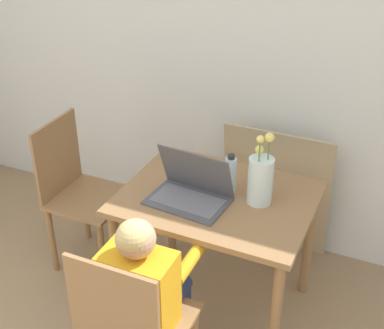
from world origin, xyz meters
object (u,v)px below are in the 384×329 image
Objects in this scene: water_bottle at (231,175)px; laptop at (191,189)px; flower_vase at (261,178)px; chair_spare at (80,193)px; person_seated at (147,284)px.

laptop is at bearing -136.50° from water_bottle.
water_bottle is at bearing 171.27° from flower_vase.
chair_spare is 0.82m from laptop.
flower_vase is (0.30, 0.11, 0.07)m from laptop.
chair_spare is at bearing -178.91° from water_bottle.
chair_spare is 2.29× the size of laptop.
flower_vase is 1.78× the size of water_bottle.
laptop is (0.76, -0.12, 0.30)m from chair_spare.
chair_spare is 0.96m from water_bottle.
chair_spare is 0.92× the size of person_seated.
flower_vase reaches higher than water_bottle.
water_bottle is at bearing 47.91° from laptop.
person_seated is 0.69m from water_bottle.
person_seated is at bearing -81.65° from laptop.
chair_spare is 2.45× the size of flower_vase.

